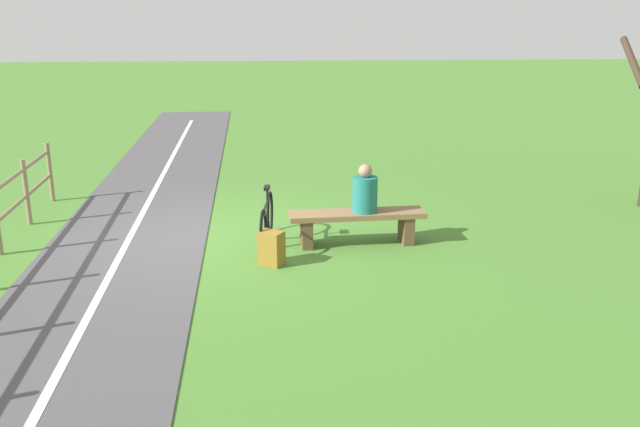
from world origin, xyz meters
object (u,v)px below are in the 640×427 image
object	(u,v)px
person_seated	(365,192)
backpack	(272,248)
bicycle	(267,222)
bench	(357,221)

from	to	relation	value
person_seated	backpack	bearing A→B (deg)	26.05
bicycle	backpack	distance (m)	0.83
bench	bicycle	bearing A→B (deg)	-4.88
bench	person_seated	size ratio (longest dim) A/B	2.84
bicycle	person_seated	bearing A→B (deg)	94.12
bench	bicycle	xyz separation A→B (m)	(1.35, -0.04, 0.01)
bicycle	backpack	bearing A→B (deg)	10.08
backpack	bench	bearing A→B (deg)	-149.01
bench	person_seated	distance (m)	0.46
bench	bicycle	distance (m)	1.35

